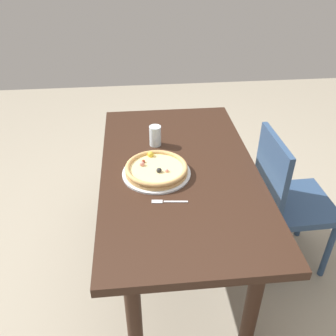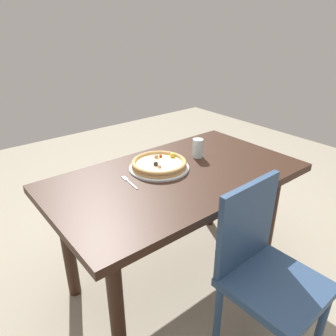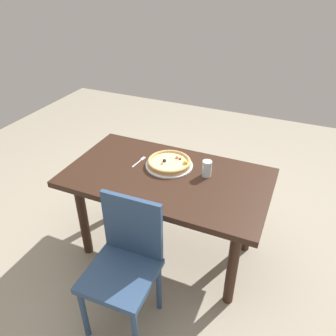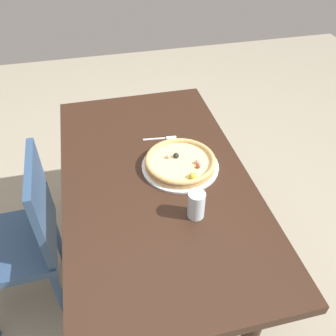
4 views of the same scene
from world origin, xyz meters
The scene contains 7 objects.
ground_plane centered at (0.00, 0.00, 0.00)m, with size 6.00×6.00×0.00m, color #9E937F.
dining_table centered at (0.00, 0.00, 0.62)m, with size 1.42×0.80×0.72m.
chair_near centered at (0.00, -0.61, 0.48)m, with size 0.41×0.41×0.87m.
plate centered at (-0.03, 0.12, 0.73)m, with size 0.34×0.34×0.01m, color silver.
pizza centered at (-0.03, 0.12, 0.75)m, with size 0.31×0.31×0.05m.
fork centered at (-0.26, 0.09, 0.72)m, with size 0.03×0.17×0.00m.
drinking_glass centered at (0.25, 0.11, 0.78)m, with size 0.07×0.07×0.12m, color silver.
Camera 2 is at (-1.04, -1.21, 1.51)m, focal length 34.30 mm.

